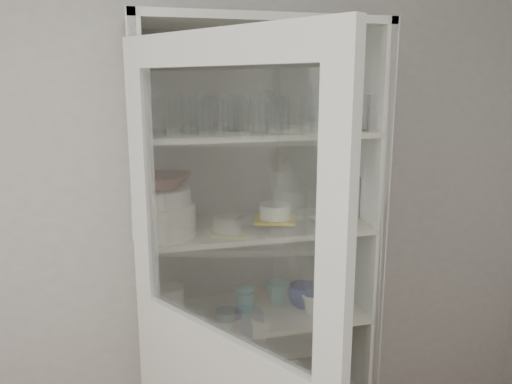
{
  "coord_description": "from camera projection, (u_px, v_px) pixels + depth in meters",
  "views": [
    {
      "loc": [
        -0.33,
        -0.73,
        1.86
      ],
      "look_at": [
        0.2,
        1.27,
        1.4
      ],
      "focal_mm": 35.0,
      "sensor_mm": 36.0,
      "label": 1
    }
  ],
  "objects": [
    {
      "name": "tumbler_5",
      "position": [
        319.0,
        113.0,
        1.97
      ],
      "size": [
        0.09,
        0.09,
        0.15
      ],
      "primitive_type": "cylinder",
      "rotation": [
        0.0,
        0.0,
        -0.29
      ],
      "color": "silver",
      "rests_on": "shelf_glass"
    },
    {
      "name": "tumbler_8",
      "position": [
        230.0,
        112.0,
        2.03
      ],
      "size": [
        0.07,
        0.07,
        0.15
      ],
      "primitive_type": "cylinder",
      "rotation": [
        0.0,
        0.0,
        -0.01
      ],
      "color": "silver",
      "rests_on": "shelf_glass"
    },
    {
      "name": "mug_white",
      "position": [
        312.0,
        303.0,
        2.19
      ],
      "size": [
        0.13,
        0.13,
        0.09
      ],
      "primitive_type": "imported",
      "rotation": [
        0.0,
        0.0,
        -0.39
      ],
      "color": "white",
      "rests_on": "shelf_mugs"
    },
    {
      "name": "tumbler_1",
      "position": [
        206.0,
        116.0,
        1.84
      ],
      "size": [
        0.1,
        0.1,
        0.15
      ],
      "primitive_type": "cylinder",
      "rotation": [
        0.0,
        0.0,
        0.4
      ],
      "color": "silver",
      "rests_on": "shelf_glass"
    },
    {
      "name": "wall_back",
      "position": [
        202.0,
        205.0,
        2.3
      ],
      "size": [
        3.6,
        0.02,
        2.6
      ],
      "primitive_type": "cube",
      "color": "#BBBAB5",
      "rests_on": "ground"
    },
    {
      "name": "tin_box",
      "position": [
        263.0,
        380.0,
        2.33
      ],
      "size": [
        0.24,
        0.19,
        0.06
      ],
      "primitive_type": "cube",
      "rotation": [
        0.0,
        0.0,
        0.2
      ],
      "color": "#A2A2A2",
      "rests_on": "shelf_bot"
    },
    {
      "name": "teal_jar",
      "position": [
        245.0,
        299.0,
        2.22
      ],
      "size": [
        0.08,
        0.08,
        0.1
      ],
      "color": "#167B79",
      "rests_on": "shelf_mugs"
    },
    {
      "name": "grey_bowl_stack",
      "position": [
        344.0,
        197.0,
        2.24
      ],
      "size": [
        0.14,
        0.14,
        0.18
      ],
      "primitive_type": "cylinder",
      "color": "#B8B8B8",
      "rests_on": "shelf_plates"
    },
    {
      "name": "goblet_2",
      "position": [
        267.0,
        107.0,
        2.15
      ],
      "size": [
        0.08,
        0.08,
        0.18
      ],
      "primitive_type": null,
      "color": "silver",
      "rests_on": "shelf_glass"
    },
    {
      "name": "goblet_1",
      "position": [
        208.0,
        111.0,
        2.09
      ],
      "size": [
        0.07,
        0.07,
        0.15
      ],
      "primitive_type": null,
      "color": "silver",
      "rests_on": "shelf_glass"
    },
    {
      "name": "plate_stack_back",
      "position": [
        163.0,
        213.0,
        2.13
      ],
      "size": [
        0.23,
        0.23,
        0.1
      ],
      "primitive_type": "cylinder",
      "color": "white",
      "rests_on": "shelf_plates"
    },
    {
      "name": "measuring_cups",
      "position": [
        226.0,
        314.0,
        2.14
      ],
      "size": [
        0.1,
        0.1,
        0.04
      ],
      "primitive_type": "cylinder",
      "color": "#A0A1AB",
      "rests_on": "shelf_mugs"
    },
    {
      "name": "white_canister",
      "position": [
        171.0,
        301.0,
        2.16
      ],
      "size": [
        0.12,
        0.12,
        0.13
      ],
      "primitive_type": "cylinder",
      "rotation": [
        0.0,
        0.0,
        0.03
      ],
      "color": "white",
      "rests_on": "shelf_mugs"
    },
    {
      "name": "white_ramekin",
      "position": [
        275.0,
        211.0,
        2.11
      ],
      "size": [
        0.14,
        0.14,
        0.06
      ],
      "primitive_type": "cylinder",
      "rotation": [
        0.0,
        0.0,
        -0.02
      ],
      "color": "white",
      "rests_on": "yellow_trivet"
    },
    {
      "name": "goblet_3",
      "position": [
        337.0,
        107.0,
        2.24
      ],
      "size": [
        0.08,
        0.08,
        0.17
      ],
      "primitive_type": null,
      "color": "silver",
      "rests_on": "shelf_glass"
    },
    {
      "name": "tumbler_2",
      "position": [
        274.0,
        115.0,
        1.9
      ],
      "size": [
        0.08,
        0.08,
        0.14
      ],
      "primitive_type": "cylinder",
      "rotation": [
        0.0,
        0.0,
        0.12
      ],
      "color": "silver",
      "rests_on": "shelf_glass"
    },
    {
      "name": "tumbler_0",
      "position": [
        157.0,
        117.0,
        1.82
      ],
      "size": [
        0.07,
        0.07,
        0.14
      ],
      "primitive_type": "cylinder",
      "rotation": [
        0.0,
        0.0,
        -0.07
      ],
      "color": "silver",
      "rests_on": "shelf_glass"
    },
    {
      "name": "mug_blue",
      "position": [
        303.0,
        296.0,
        2.24
      ],
      "size": [
        0.16,
        0.16,
        0.11
      ],
      "primitive_type": "imported",
      "rotation": [
        0.0,
        0.0,
        -0.24
      ],
      "color": "navy",
      "rests_on": "shelf_mugs"
    },
    {
      "name": "yellow_trivet",
      "position": [
        275.0,
        219.0,
        2.12
      ],
      "size": [
        0.21,
        0.21,
        0.01
      ],
      "primitive_type": "cube",
      "rotation": [
        0.0,
        0.0,
        -0.31
      ],
      "color": "yellow",
      "rests_on": "glass_platter"
    },
    {
      "name": "tumbler_10",
      "position": [
        242.0,
        115.0,
        2.0
      ],
      "size": [
        0.08,
        0.08,
        0.13
      ],
      "primitive_type": "cylinder",
      "rotation": [
        0.0,
        0.0,
        0.35
      ],
      "color": "silver",
      "rests_on": "shelf_glass"
    },
    {
      "name": "tumbler_13",
      "position": [
        190.0,
        113.0,
        1.93
      ],
      "size": [
        0.08,
        0.08,
        0.16
      ],
      "primitive_type": "cylinder",
      "color": "silver",
      "rests_on": "shelf_glass"
    },
    {
      "name": "tumbler_6",
      "position": [
        361.0,
        113.0,
        2.03
      ],
      "size": [
        0.09,
        0.09,
        0.14
      ],
      "primitive_type": "cylinder",
      "rotation": [
        0.0,
        0.0,
        0.35
      ],
      "color": "silver",
      "rests_on": "shelf_glass"
    },
    {
      "name": "tumbler_4",
      "position": [
        308.0,
        115.0,
        1.98
      ],
      "size": [
        0.08,
        0.08,
        0.14
      ],
      "primitive_type": "cylinder",
      "rotation": [
        0.0,
        0.0,
        -0.15
      ],
      "color": "silver",
      "rests_on": "shelf_glass"
    },
    {
      "name": "goblet_0",
      "position": [
        153.0,
        108.0,
        2.06
      ],
      "size": [
        0.08,
        0.08,
        0.18
      ],
      "primitive_type": null,
      "color": "silver",
      "rests_on": "shelf_glass"
    },
    {
      "name": "tumbler_11",
      "position": [
        282.0,
        114.0,
        2.06
      ],
      "size": [
        0.08,
        0.08,
        0.13
      ],
      "primitive_type": "cylinder",
      "rotation": [
        0.0,
        0.0,
        -0.32
      ],
      "color": "silver",
      "rests_on": "shelf_glass"
    },
    {
      "name": "plate_stack_front",
      "position": [
        164.0,
        220.0,
        1.96
      ],
      "size": [
        0.25,
        0.25,
        0.13
      ],
      "primitive_type": "cylinder",
      "color": "white",
      "rests_on": "shelf_plates"
    },
    {
      "name": "tumbler_7",
      "position": [
        155.0,
        114.0,
        1.94
      ],
      "size": [
        0.09,
        0.09,
        0.15
      ],
      "primitive_type": "cylinder",
      "rotation": [
        0.0,
        0.0,
        -0.22
      ],
      "color": "silver",
      "rests_on": "shelf_glass"
    },
    {
      "name": "tumbler_3",
      "position": [
        260.0,
        114.0,
        1.93
      ],
      "size": [
        0.08,
        0.08,
        0.14
      ],
      "primitive_type": "cylinder",
      "rotation": [
        0.0,
        0.0,
        -0.15
      ],
      "color": "silver",
      "rests_on": "shelf_glass"
    },
    {
      "name": "glass_platter",
      "position": [
        275.0,
        223.0,
        2.12
      ],
      "size": [
        0.4,
        0.4,
        0.02
      ],
      "primitive_type": "cylinder",
      "rotation": [
        0.0,
        0.0,
        0.2
      ],
      "color": "silver",
      "rests_on": "shelf_plates"
    },
    {
      "name": "tumbler_9",
      "position": [
        210.0,
        113.0,
        1.99
      ],
      "size": [
        0.09,
        0.09,
        0.14
      ],
      "primitive_type": "cylinder",
      "rotation": [
        0.0,
        0.0,
        0.39
      ],
      "color": "silver",
      "rests_on": "shelf_glass"
    },
    {
      "name": "cream_bowl",
      "position": [
        163.0,
        196.0,
        1.94
      ],
      "size": [
        0.26,
        0.26,
        0.07
      ],
      "primitive_type": "cylinder",
      "rotation": [
        0.0,
        0.0,
        -0.24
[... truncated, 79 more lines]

